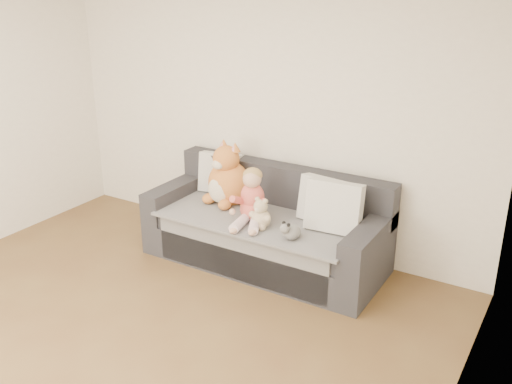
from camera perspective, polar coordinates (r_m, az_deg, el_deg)
room_shell at (r=3.88m, az=-15.02°, el=1.81°), size 5.00×5.00×5.00m
sofa at (r=5.28m, az=1.07°, el=-3.83°), size 2.20×0.94×0.85m
cushion_left at (r=5.69m, az=-3.54°, el=1.93°), size 0.46×0.27×0.41m
cushion_right_back at (r=5.02m, az=6.75°, el=-0.84°), size 0.46×0.25×0.41m
cushion_right_front at (r=4.85m, az=7.81°, el=-1.46°), size 0.49×0.25×0.45m
toddler at (r=5.00m, az=-0.46°, el=-0.74°), size 0.34×0.50×0.49m
plush_cat at (r=5.40m, az=-2.83°, el=1.25°), size 0.49×0.44×0.64m
teddy_bear at (r=4.90m, az=0.47°, el=-2.37°), size 0.22×0.17×0.28m
plush_cow at (r=4.71m, az=3.51°, el=-3.95°), size 0.14×0.21×0.17m
sippy_cup at (r=5.10m, az=-0.83°, el=-1.97°), size 0.11×0.08×0.12m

